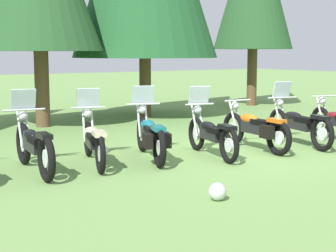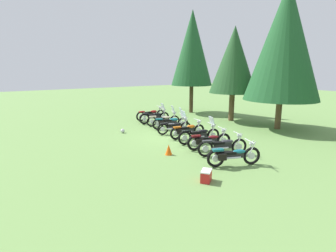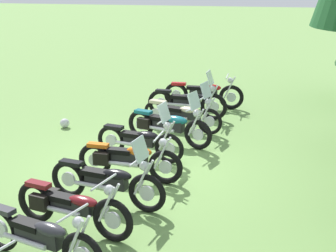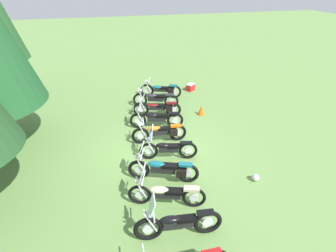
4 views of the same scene
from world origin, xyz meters
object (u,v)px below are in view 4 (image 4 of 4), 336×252
at_px(motorcycle_4, 167,148).
at_px(motorcycle_8, 155,99).
at_px(motorcycle_6, 156,118).
at_px(traffic_cone, 201,110).
at_px(motorcycle_5, 160,132).
at_px(motorcycle_2, 166,193).
at_px(dropped_helmet, 255,177).
at_px(motorcycle_7, 158,108).
at_px(motorcycle_1, 177,223).
at_px(motorcycle_9, 162,90).
at_px(motorcycle_3, 164,169).
at_px(picnic_cooler, 191,87).

height_order(motorcycle_4, motorcycle_8, motorcycle_4).
bearing_deg(motorcycle_8, motorcycle_6, 98.71).
distance_m(motorcycle_4, traffic_cone, 3.99).
bearing_deg(traffic_cone, motorcycle_5, 126.91).
relative_size(motorcycle_2, motorcycle_6, 0.94).
bearing_deg(dropped_helmet, motorcycle_7, 20.57).
height_order(motorcycle_5, dropped_helmet, motorcycle_5).
bearing_deg(dropped_helmet, motorcycle_5, 38.02).
xyz_separation_m(motorcycle_1, traffic_cone, (6.47, -3.17, -0.23)).
distance_m(motorcycle_2, motorcycle_5, 3.51).
relative_size(motorcycle_1, motorcycle_2, 1.05).
xyz_separation_m(traffic_cone, dropped_helmet, (-5.04, 0.03, -0.11)).
xyz_separation_m(motorcycle_2, motorcycle_8, (6.77, -1.22, -0.00)).
distance_m(motorcycle_5, motorcycle_9, 4.65).
bearing_deg(motorcycle_9, motorcycle_5, 97.46).
xyz_separation_m(motorcycle_1, motorcycle_3, (2.24, -0.22, 0.00)).
distance_m(motorcycle_2, picnic_cooler, 9.28).
relative_size(motorcycle_1, traffic_cone, 4.80).
xyz_separation_m(picnic_cooler, dropped_helmet, (-8.21, 0.59, -0.08)).
distance_m(motorcycle_3, motorcycle_6, 3.59).
bearing_deg(motorcycle_4, picnic_cooler, -102.33).
height_order(motorcycle_4, motorcycle_7, motorcycle_4).
relative_size(motorcycle_7, dropped_helmet, 8.77).
bearing_deg(motorcycle_9, motorcycle_3, 98.76).
height_order(motorcycle_3, motorcycle_6, same).
relative_size(motorcycle_6, motorcycle_9, 1.08).
xyz_separation_m(motorcycle_2, motorcycle_7, (5.70, -1.12, -0.02)).
bearing_deg(motorcycle_2, motorcycle_3, -82.47).
bearing_deg(motorcycle_1, motorcycle_9, -94.42).
bearing_deg(motorcycle_5, motorcycle_2, 85.06).
xyz_separation_m(motorcycle_4, motorcycle_8, (4.53, -0.56, 0.01)).
bearing_deg(motorcycle_8, motorcycle_1, 102.06).
relative_size(motorcycle_7, traffic_cone, 4.61).
height_order(motorcycle_6, motorcycle_9, motorcycle_6).
height_order(picnic_cooler, traffic_cone, traffic_cone).
bearing_deg(motorcycle_9, motorcycle_1, 100.62).
bearing_deg(picnic_cooler, motorcycle_6, 142.32).
height_order(traffic_cone, dropped_helmet, traffic_cone).
relative_size(motorcycle_8, motorcycle_9, 1.04).
bearing_deg(motorcycle_4, motorcycle_8, -83.16).
bearing_deg(motorcycle_5, motorcycle_1, 87.88).
bearing_deg(traffic_cone, motorcycle_1, 153.92).
bearing_deg(dropped_helmet, traffic_cone, -0.33).
xyz_separation_m(motorcycle_2, motorcycle_3, (1.10, -0.23, 0.01)).
xyz_separation_m(motorcycle_5, dropped_helmet, (-3.16, -2.47, -0.32)).
bearing_deg(dropped_helmet, motorcycle_6, 28.67).
bearing_deg(motorcycle_3, motorcycle_7, -79.29).
distance_m(motorcycle_8, motorcycle_9, 1.33).
bearing_deg(motorcycle_5, motorcycle_4, 95.36).
height_order(motorcycle_1, motorcycle_9, motorcycle_1).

